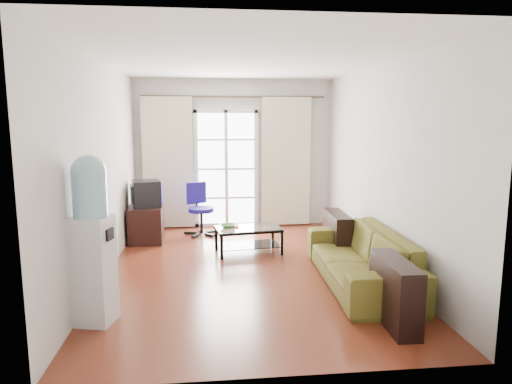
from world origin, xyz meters
TOP-DOWN VIEW (x-y plane):
  - floor at (0.00, 0.00)m, footprint 5.20×5.20m
  - ceiling at (0.00, 0.00)m, footprint 5.20×5.20m
  - wall_back at (0.00, 2.60)m, footprint 3.60×0.02m
  - wall_front at (0.00, -2.60)m, footprint 3.60×0.02m
  - wall_left at (-1.80, 0.00)m, footprint 0.02×5.20m
  - wall_right at (1.80, 0.00)m, footprint 0.02×5.20m
  - french_door at (-0.15, 2.54)m, footprint 1.16×0.06m
  - curtain_rod at (0.00, 2.50)m, footprint 3.30×0.04m
  - curtain_left at (-1.20, 2.48)m, footprint 0.90×0.07m
  - curtain_right at (0.95, 2.48)m, footprint 0.90×0.07m
  - radiator at (0.80, 2.50)m, footprint 0.64×0.12m
  - sofa at (1.32, -0.67)m, footprint 2.28×1.01m
  - coffee_table at (0.09, 0.76)m, footprint 1.02×0.67m
  - bowl at (-0.21, 0.77)m, footprint 0.25×0.25m
  - book at (-0.22, 0.85)m, footprint 0.18×0.24m
  - remote at (-0.20, 0.88)m, footprint 0.17×0.07m
  - tv_stand at (-1.51, 1.64)m, footprint 0.55×0.81m
  - crt_tv at (-1.50, 1.62)m, footprint 0.53×0.54m
  - task_chair at (-0.63, 1.95)m, footprint 0.81×0.81m
  - water_cooler at (-1.60, -1.45)m, footprint 0.40×0.40m

SIDE VIEW (x-z plane):
  - floor at x=0.00m, z-range 0.00..0.00m
  - coffee_table at x=0.09m, z-range 0.06..0.44m
  - task_chair at x=-0.63m, z-range -0.18..0.71m
  - tv_stand at x=-1.51m, z-range 0.00..0.58m
  - sofa at x=1.32m, z-range 0.00..0.65m
  - radiator at x=0.80m, z-range 0.01..0.65m
  - remote at x=-0.20m, z-range 0.39..0.40m
  - book at x=-0.22m, z-range 0.39..0.41m
  - bowl at x=-0.21m, z-range 0.39..0.44m
  - crt_tv at x=-1.50m, z-range 0.58..1.00m
  - water_cooler at x=-1.60m, z-range 0.04..1.68m
  - french_door at x=-0.15m, z-range 0.00..2.15m
  - curtain_left at x=-1.20m, z-range 0.02..2.38m
  - curtain_right at x=0.95m, z-range 0.02..2.38m
  - wall_back at x=0.00m, z-range 0.00..2.70m
  - wall_front at x=0.00m, z-range 0.00..2.70m
  - wall_left at x=-1.80m, z-range 0.00..2.70m
  - wall_right at x=1.80m, z-range 0.00..2.70m
  - curtain_rod at x=0.00m, z-range 2.36..2.40m
  - ceiling at x=0.00m, z-range 2.70..2.70m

